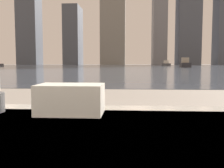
{
  "coord_description": "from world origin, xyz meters",
  "views": [
    {
      "loc": [
        0.1,
        -0.1,
        0.75
      ],
      "look_at": [
        -0.05,
        2.19,
        0.55
      ],
      "focal_mm": 40.0,
      "sensor_mm": 36.0,
      "label": 1
    }
  ],
  "objects": [
    {
      "name": "harbor_boat_1",
      "position": [
        9.98,
        66.15,
        0.52
      ],
      "size": [
        1.84,
        4.01,
        1.45
      ],
      "color": "#4C4C51",
      "rests_on": "harbor_water"
    },
    {
      "name": "skyline_tower_4",
      "position": [
        27.38,
        118.0,
        28.11
      ],
      "size": [
        9.82,
        10.79,
        56.23
      ],
      "color": "#4C515B",
      "rests_on": "ground_plane"
    },
    {
      "name": "towel_stack",
      "position": [
        -0.13,
        0.89,
        0.6
      ],
      "size": [
        0.26,
        0.17,
        0.12
      ],
      "color": "silver",
      "rests_on": "bathtub"
    },
    {
      "name": "skyline_tower_3",
      "position": [
        14.27,
        118.0,
        26.76
      ],
      "size": [
        6.13,
        11.06,
        53.52
      ],
      "color": "slate",
      "rests_on": "ground_plane"
    },
    {
      "name": "harbor_boat_0",
      "position": [
        10.25,
        45.44,
        0.62
      ],
      "size": [
        2.04,
        4.76,
        1.73
      ],
      "color": "#2D2D33",
      "rests_on": "harbor_water"
    },
    {
      "name": "harbor_water",
      "position": [
        0.0,
        62.0,
        0.01
      ],
      "size": [
        180.0,
        110.0,
        0.01
      ],
      "color": "slate",
      "rests_on": "ground_plane"
    },
    {
      "name": "skyline_tower_1",
      "position": [
        -26.1,
        118.0,
        13.6
      ],
      "size": [
        7.12,
        13.31,
        27.19
      ],
      "color": "#4C515B",
      "rests_on": "ground_plane"
    }
  ]
}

